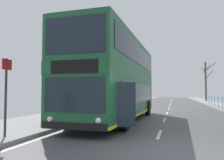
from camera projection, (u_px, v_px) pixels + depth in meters
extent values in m
cube|color=#48484D|center=(153.00, 152.00, 6.38)|extent=(8.40, 140.00, 0.06)
cube|color=silver|center=(159.00, 134.00, 8.89)|extent=(0.12, 2.00, 0.00)
cube|color=silver|center=(165.00, 120.00, 13.52)|extent=(0.12, 2.00, 0.00)
cube|color=silver|center=(167.00, 113.00, 18.14)|extent=(0.12, 2.00, 0.00)
cube|color=silver|center=(169.00, 109.00, 22.77)|extent=(0.12, 2.00, 0.00)
cube|color=silver|center=(170.00, 106.00, 27.40)|extent=(0.12, 2.00, 0.00)
cube|color=silver|center=(170.00, 104.00, 32.02)|extent=(0.12, 2.00, 0.00)
cube|color=silver|center=(171.00, 103.00, 36.65)|extent=(0.12, 2.00, 0.00)
cube|color=silver|center=(171.00, 101.00, 41.28)|extent=(0.12, 2.00, 0.00)
cube|color=silver|center=(172.00, 101.00, 45.90)|extent=(0.12, 2.00, 0.00)
cube|color=silver|center=(172.00, 100.00, 50.53)|extent=(0.12, 2.00, 0.00)
cube|color=silver|center=(172.00, 99.00, 55.16)|extent=(0.12, 2.00, 0.00)
cube|color=silver|center=(29.00, 142.00, 7.41)|extent=(0.12, 133.00, 0.00)
cube|color=gray|center=(19.00, 140.00, 7.51)|extent=(0.20, 140.00, 0.14)
cube|color=#19512D|center=(117.00, 98.00, 13.24)|extent=(2.90, 11.10, 1.90)
cube|color=#19512D|center=(117.00, 77.00, 13.31)|extent=(2.91, 11.16, 0.50)
cube|color=#19512D|center=(117.00, 58.00, 13.37)|extent=(2.90, 11.10, 1.74)
cube|color=#154527|center=(117.00, 42.00, 13.42)|extent=(2.81, 10.77, 0.08)
cube|color=#19232D|center=(74.00, 95.00, 7.97)|extent=(2.28, 0.09, 1.22)
cube|color=black|center=(74.00, 67.00, 8.02)|extent=(1.81, 0.08, 0.48)
cube|color=#19232D|center=(74.00, 35.00, 8.08)|extent=(2.28, 0.09, 1.32)
cube|color=black|center=(73.00, 126.00, 7.90)|extent=(2.46, 0.15, 0.24)
cube|color=yellow|center=(117.00, 113.00, 13.20)|extent=(2.93, 11.16, 0.10)
cube|color=#19232D|center=(140.00, 93.00, 13.15)|extent=(0.26, 8.60, 0.99)
cube|color=#19232D|center=(139.00, 55.00, 13.00)|extent=(0.30, 9.93, 1.04)
cube|color=#19232D|center=(97.00, 93.00, 13.90)|extent=(0.26, 8.60, 0.99)
cube|color=#19232D|center=(96.00, 57.00, 13.75)|extent=(0.30, 9.93, 1.04)
sphere|color=white|center=(98.00, 121.00, 7.65)|extent=(0.21, 0.21, 0.20)
sphere|color=white|center=(50.00, 119.00, 8.17)|extent=(0.21, 0.21, 0.20)
cube|color=#19232D|center=(125.00, 104.00, 8.51)|extent=(0.69, 0.47, 1.64)
cube|color=black|center=(119.00, 104.00, 8.90)|extent=(0.13, 0.90, 1.64)
cylinder|color=black|center=(124.00, 118.00, 9.67)|extent=(0.33, 1.05, 1.04)
cylinder|color=black|center=(70.00, 117.00, 10.39)|extent=(0.33, 1.05, 1.04)
cylinder|color=black|center=(148.00, 108.00, 16.30)|extent=(0.33, 1.05, 1.04)
cylinder|color=black|center=(114.00, 107.00, 17.02)|extent=(0.33, 1.05, 1.04)
cylinder|color=#598CC6|center=(222.00, 103.00, 19.41)|extent=(0.05, 0.05, 1.10)
cylinder|color=#598CC6|center=(218.00, 102.00, 21.34)|extent=(0.05, 0.05, 1.10)
cylinder|color=#598CC6|center=(215.00, 102.00, 23.28)|extent=(0.05, 0.05, 1.10)
cylinder|color=#598CC6|center=(211.00, 101.00, 25.21)|extent=(0.05, 0.05, 1.10)
cylinder|color=#598CC6|center=(209.00, 100.00, 27.15)|extent=(0.05, 0.05, 1.10)
cylinder|color=#2D2D33|center=(6.00, 97.00, 7.73)|extent=(0.08, 0.08, 2.61)
cube|color=red|center=(7.00, 64.00, 7.81)|extent=(0.04, 0.44, 0.36)
cylinder|color=brown|center=(206.00, 81.00, 40.97)|extent=(0.30, 0.30, 6.86)
cylinder|color=brown|center=(203.00, 70.00, 40.98)|extent=(0.91, 0.52, 1.35)
cylinder|color=brown|center=(208.00, 68.00, 41.62)|extent=(1.07, 1.44, 1.39)
cylinder|color=brown|center=(209.00, 75.00, 41.39)|extent=(1.48, 1.23, 1.59)
cylinder|color=brown|center=(211.00, 67.00, 40.29)|extent=(1.68, 1.39, 1.36)
cylinder|color=brown|center=(205.00, 71.00, 40.53)|extent=(0.53, 1.32, 0.73)
cylinder|color=brown|center=(205.00, 72.00, 40.66)|extent=(0.47, 1.00, 1.06)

